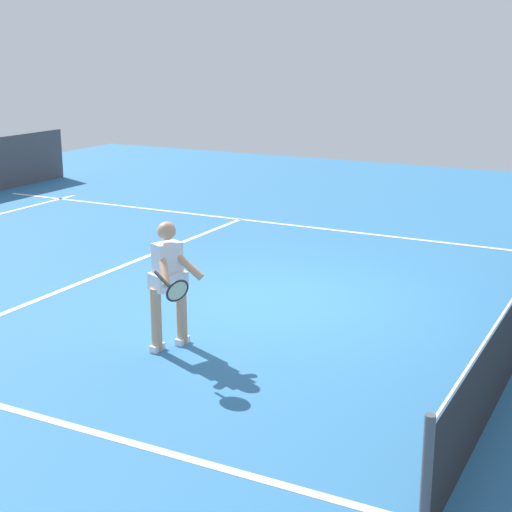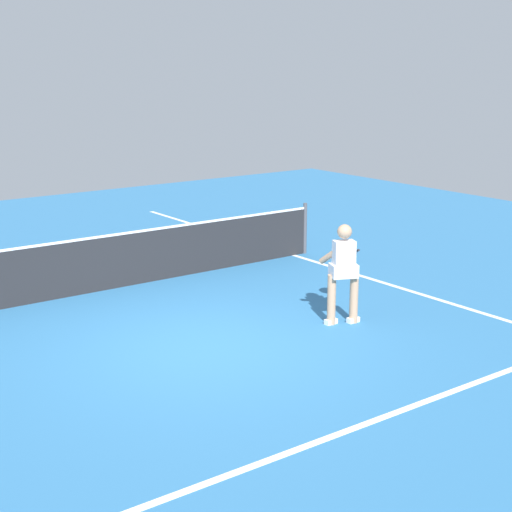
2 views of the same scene
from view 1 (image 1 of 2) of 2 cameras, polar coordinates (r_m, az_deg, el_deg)
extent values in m
plane|color=teal|center=(11.20, 1.90, -3.21)|extent=(27.17, 27.17, 0.00)
cube|color=white|center=(12.78, -10.69, -1.11)|extent=(8.79, 0.10, 0.01)
cube|color=white|center=(15.13, 9.16, 1.49)|extent=(0.10, 18.90, 0.01)
cube|color=white|center=(7.77, -12.67, -12.18)|extent=(0.10, 18.90, 0.01)
cylinder|color=#4C4C51|center=(5.86, 12.31, -15.94)|extent=(0.08, 0.08, 1.07)
cylinder|color=tan|center=(9.50, -5.45, -4.19)|extent=(0.13, 0.13, 0.78)
cylinder|color=tan|center=(9.32, -7.29, -4.64)|extent=(0.13, 0.13, 0.78)
cube|color=white|center=(9.62, -5.39, -6.16)|extent=(0.20, 0.10, 0.08)
cube|color=white|center=(9.44, -7.22, -6.64)|extent=(0.20, 0.10, 0.08)
cube|color=white|center=(9.21, -6.48, -0.60)|extent=(0.37, 0.31, 0.52)
cube|color=white|center=(9.27, -6.44, -1.79)|extent=(0.48, 0.42, 0.20)
sphere|color=tan|center=(9.11, -6.55, 1.82)|extent=(0.22, 0.22, 0.22)
cylinder|color=tan|center=(9.16, -5.18, -0.52)|extent=(0.10, 0.48, 0.37)
cylinder|color=tan|center=(9.01, -6.77, -0.84)|extent=(0.42, 0.38, 0.37)
cylinder|color=black|center=(8.70, -6.86, -1.69)|extent=(0.15, 0.28, 0.14)
torus|color=black|center=(8.48, -5.76, -2.54)|extent=(0.31, 0.22, 0.28)
cylinder|color=beige|center=(8.48, -5.76, -2.54)|extent=(0.26, 0.18, 0.23)
camera|label=2|loc=(20.09, -14.26, 15.71)|focal=54.20mm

